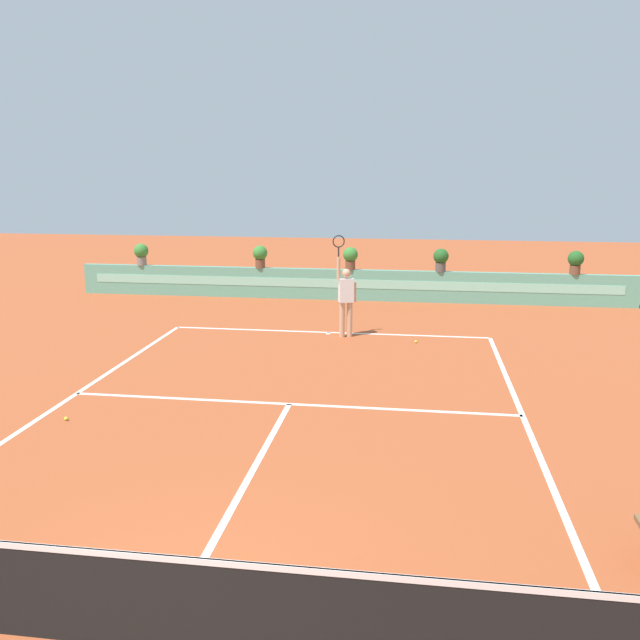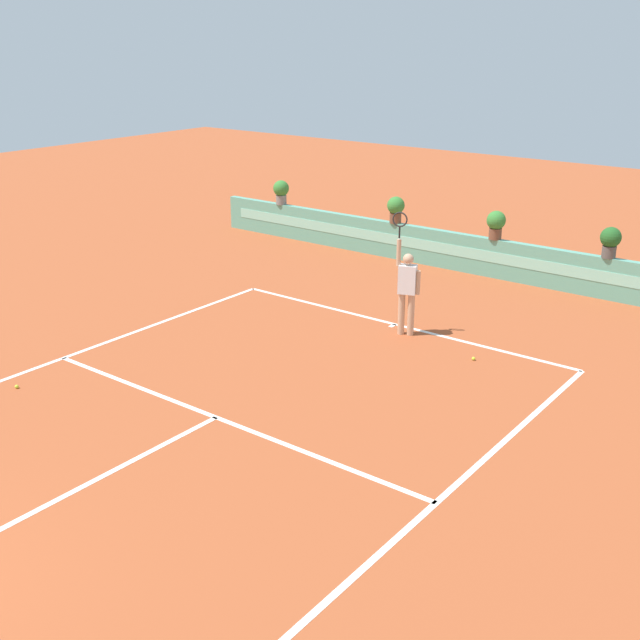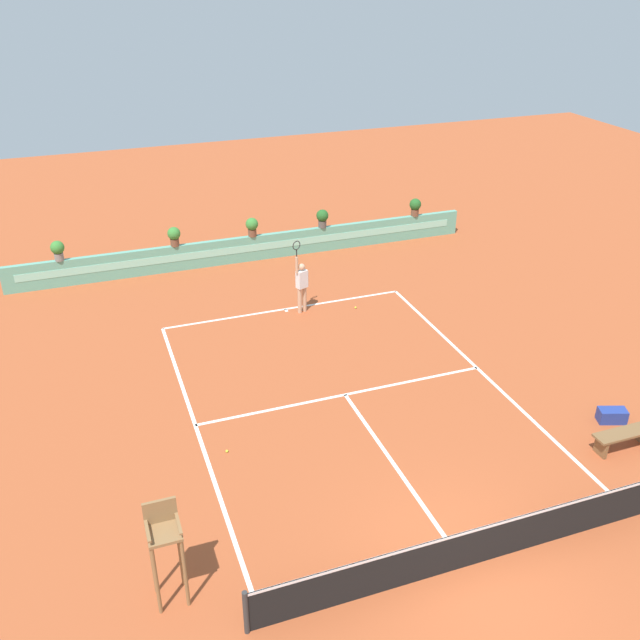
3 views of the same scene
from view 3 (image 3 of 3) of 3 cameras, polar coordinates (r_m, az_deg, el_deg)
The scene contains 15 objects.
ground_plane at distance 18.87m, azimuth 2.52°, elevation -6.73°, with size 60.00×60.00×0.00m, color #A84C28.
court_lines at distance 19.42m, azimuth 1.72°, elevation -5.60°, with size 8.32×11.94×0.01m.
net at distance 14.47m, azimuth 11.96°, elevation -17.65°, with size 8.92×0.10×1.00m.
back_wall_barrier at distance 27.41m, azimuth -5.69°, elevation 5.82°, with size 18.00×0.21×1.00m.
umpire_chair at distance 13.40m, azimuth -12.51°, elevation -17.25°, with size 0.60×0.60×2.14m.
bench_courtside at distance 18.54m, azimuth 23.52°, elevation -8.68°, with size 1.60×0.44×0.51m.
gear_bag at distance 19.55m, azimuth 22.68°, elevation -7.19°, with size 0.70×0.36×0.36m, color navy.
tennis_player at distance 23.01m, azimuth -1.50°, elevation 3.02°, with size 0.59×0.33×2.58m.
tennis_ball_near_baseline at distance 23.69m, azimuth 2.91°, elevation 1.02°, with size 0.07×0.07×0.07m, color #CCE033.
tennis_ball_mid_court at distance 17.29m, azimuth -7.59°, elevation -10.54°, with size 0.07×0.07×0.07m, color #CCE033.
potted_plant_centre at distance 27.11m, azimuth -5.56°, elevation 7.64°, with size 0.48×0.48×0.72m.
potted_plant_far_right at distance 29.47m, azimuth 7.76°, elevation 9.18°, with size 0.48×0.48×0.72m.
potted_plant_far_left at distance 26.42m, azimuth -20.58°, elevation 5.41°, with size 0.48×0.48×0.72m.
potted_plant_left at distance 26.60m, azimuth -11.80°, elevation 6.77°, with size 0.48×0.48×0.72m.
potted_plant_right at distance 27.90m, azimuth 0.19°, elevation 8.37°, with size 0.48×0.48×0.72m.
Camera 3 is at (-6.04, -8.34, 10.68)m, focal length 39.30 mm.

